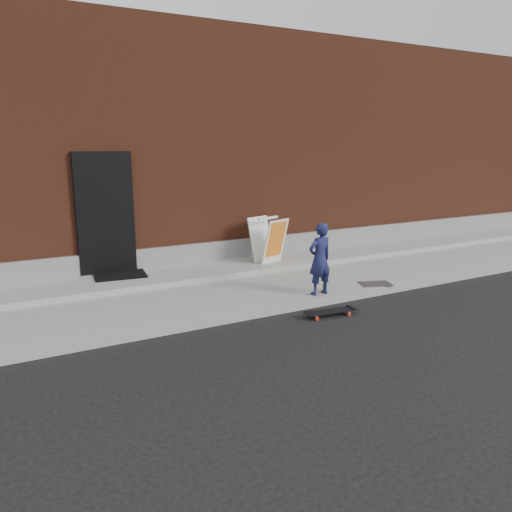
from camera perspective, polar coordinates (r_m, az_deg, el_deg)
ground at (r=8.32m, az=6.22°, el=-5.99°), size 80.00×80.00×0.00m
sidewalk at (r=9.51m, az=1.09°, el=-3.04°), size 20.00×3.00×0.15m
apron at (r=10.24m, az=-1.40°, el=-1.17°), size 20.00×1.20×0.10m
building at (r=14.19m, az=-10.15°, el=11.88°), size 20.00×8.10×5.00m
child at (r=8.44m, az=7.31°, el=-0.34°), size 0.47×0.33×1.23m
skateboard at (r=7.98m, az=8.50°, el=-6.30°), size 0.85×0.31×0.09m
pizza_sign at (r=10.32m, az=1.45°, el=1.89°), size 0.73×0.80×0.94m
soda_can at (r=8.77m, az=7.87°, el=-3.58°), size 0.07×0.07×0.13m
doormat at (r=9.68m, az=-15.29°, el=-2.06°), size 1.01×0.85×0.03m
utility_plate at (r=9.37m, az=13.51°, el=-3.12°), size 0.64×0.52×0.02m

